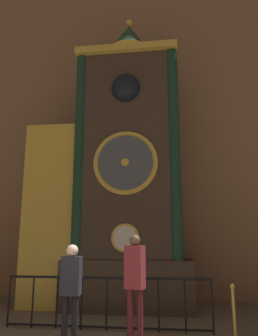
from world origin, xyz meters
name	(u,v)px	position (x,y,z in m)	size (l,w,h in m)	color
cathedral_back_wall	(121,96)	(-0.09, 6.41, 6.66)	(24.00, 0.32, 13.33)	#936B4C
clock_tower	(114,177)	(-0.04, 4.89, 3.51)	(4.56, 1.85, 8.56)	#423328
railing_fence	(107,300)	(0.23, 2.79, 0.56)	(4.20, 0.05, 1.02)	black
visitor_near	(71,283)	(-0.23, 1.82, 1.01)	(0.34, 0.23, 1.67)	black
visitor_far	(135,276)	(0.88, 2.12, 1.11)	(0.39, 0.32, 1.85)	#461518
stanchion_post	(234,321)	(2.65, 2.49, 0.31)	(0.28, 0.28, 0.96)	#B28E33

